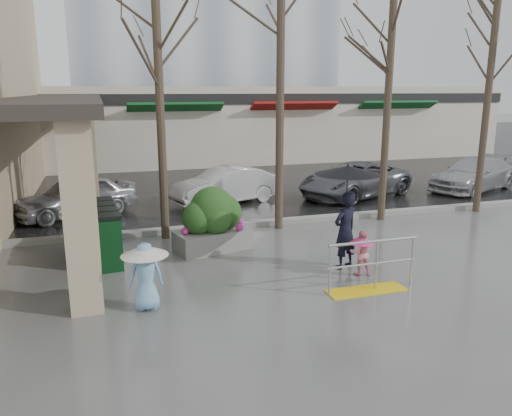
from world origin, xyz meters
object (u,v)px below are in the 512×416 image
tree_west (157,37)px  car_a (75,196)px  woman (346,203)px  child_blue (145,269)px  news_boxes (107,232)px  tree_mideast (391,53)px  handrail (370,272)px  planter (213,220)px  car_c (355,180)px  tree_east (494,37)px  car_b (226,185)px  child_pink (361,250)px  tree_midwest (281,35)px  car_d (474,174)px

tree_west → car_a: tree_west is taller
woman → child_blue: 4.51m
woman → news_boxes: bearing=-46.0°
tree_west → news_boxes: tree_west is taller
tree_mideast → woman: size_ratio=2.80×
handrail → child_blue: child_blue is taller
planter → car_c: bearing=35.8°
tree_east → car_a: (-12.35, 3.20, -4.75)m
handrail → child_blue: bearing=174.3°
handrail → news_boxes: news_boxes is taller
handrail → tree_east: size_ratio=0.26×
car_b → child_pink: bearing=-8.7°
tree_west → car_c: size_ratio=1.50×
car_b → car_c: same height
child_pink → tree_midwest: bearing=-69.5°
handrail → car_a: (-5.71, 8.00, 0.25)m
tree_midwest → car_d: bearing=17.9°
tree_west → car_c: bearing=23.6°
car_a → child_blue: bearing=-14.7°
car_c → child_pink: bearing=-48.7°
child_blue → news_boxes: size_ratio=0.55×
car_d → car_b: bearing=-113.8°
woman → planter: size_ratio=1.18×
tree_west → car_b: size_ratio=1.78×
tree_midwest → woman: bearing=-85.4°
tree_west → planter: tree_west is taller
tree_mideast → handrail: bearing=-123.2°
child_blue → planter: planter is taller
tree_mideast → car_d: tree_mideast is taller
car_d → child_pink: bearing=-72.1°
child_pink → car_b: size_ratio=0.25×
tree_east → planter: bearing=-171.4°
planter → car_a: (-3.34, 4.57, -0.12)m
tree_mideast → car_b: bearing=138.1°
handrail → tree_west: 7.52m
planter → tree_midwest: bearing=31.6°
tree_east → woman: 8.36m
tree_mideast → tree_east: (3.50, -0.00, 0.52)m
handrail → car_b: size_ratio=0.50×
tree_mideast → news_boxes: tree_mideast is taller
handrail → car_a: 9.84m
handrail → woman: size_ratio=0.82×
tree_mideast → news_boxes: (-8.00, -1.22, -4.24)m
tree_east → tree_west: bearing=180.0°
car_d → child_blue: bearing=-81.4°
tree_mideast → car_d: bearing=26.8°
tree_west → car_a: bearing=126.3°
tree_midwest → woman: size_ratio=3.02×
tree_east → car_c: tree_east is taller
news_boxes → car_a: car_a is taller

